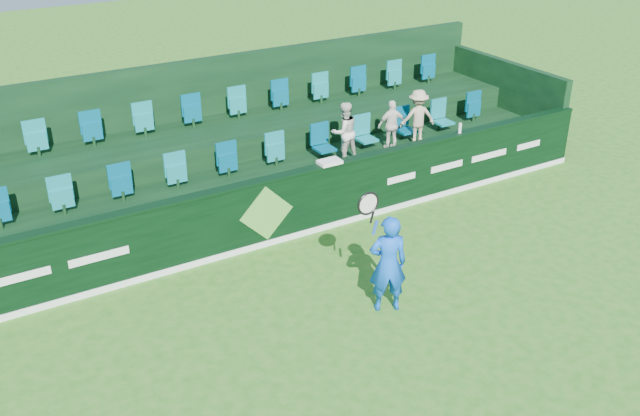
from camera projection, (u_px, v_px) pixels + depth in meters
ground at (387, 358)px, 10.52m from camera, size 60.00×60.00×0.00m
sponsor_hoarding at (264, 212)px, 13.29m from camera, size 16.00×0.25×1.35m
stand_tier_front at (240, 203)px, 14.26m from camera, size 16.00×2.00×0.80m
stand_tier_back at (202, 160)px, 15.61m from camera, size 16.00×1.80×1.30m
stand_rear at (193, 130)px, 15.69m from camera, size 16.00×4.10×2.60m
seat_row_front at (229, 164)px, 14.25m from camera, size 13.50×0.50×0.60m
seat_row_back at (194, 115)px, 15.41m from camera, size 13.50×0.50×0.60m
tennis_player at (388, 263)px, 11.29m from camera, size 1.08×0.61×2.31m
spectator_left at (344, 132)px, 14.94m from camera, size 0.62×0.49×1.28m
spectator_middle at (392, 125)px, 15.54m from camera, size 0.70×0.41×1.11m
spectator_right at (418, 117)px, 15.84m from camera, size 0.90×0.67×1.24m
towel at (330, 162)px, 13.63m from camera, size 0.44×0.29×0.07m
drinks_bottle at (460, 128)px, 15.07m from camera, size 0.07×0.07×0.22m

